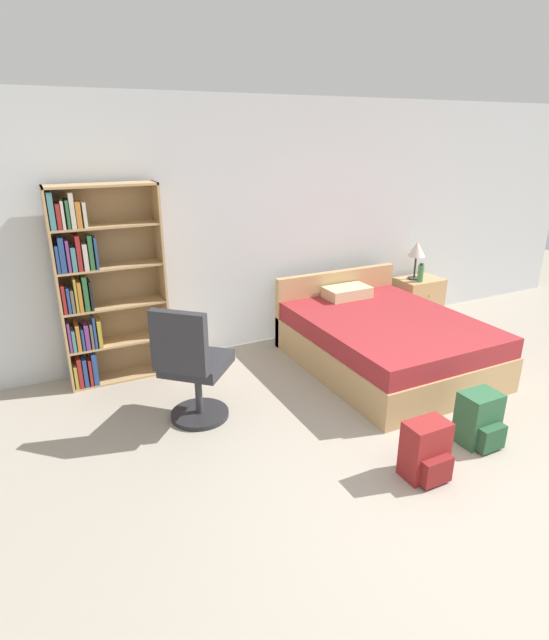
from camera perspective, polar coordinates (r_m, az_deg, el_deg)
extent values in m
plane|color=#A39989|center=(3.68, 24.93, -19.30)|extent=(14.00, 14.00, 0.00)
cube|color=silver|center=(5.49, 0.27, 10.73)|extent=(9.00, 0.06, 2.60)
cube|color=tan|center=(4.78, -23.49, 2.78)|extent=(0.02, 0.29, 1.84)
cube|color=tan|center=(4.90, -12.72, 4.42)|extent=(0.02, 0.29, 1.84)
cube|color=#A48256|center=(4.95, -18.31, 4.04)|extent=(0.94, 0.01, 1.84)
cube|color=tan|center=(5.15, -16.93, -6.08)|extent=(0.90, 0.28, 0.02)
cube|color=gold|center=(5.03, -21.80, -5.83)|extent=(0.03, 0.20, 0.22)
cube|color=maroon|center=(5.01, -21.40, -5.47)|extent=(0.04, 0.18, 0.29)
cube|color=navy|center=(5.04, -20.91, -5.34)|extent=(0.04, 0.23, 0.27)
cube|color=maroon|center=(5.03, -20.38, -5.35)|extent=(0.03, 0.22, 0.26)
cube|color=navy|center=(5.00, -19.90, -5.12)|extent=(0.04, 0.17, 0.31)
cube|color=tan|center=(5.00, -17.36, -2.31)|extent=(0.90, 0.28, 0.02)
cube|color=#7A387F|center=(4.89, -22.47, -1.63)|extent=(0.02, 0.22, 0.27)
cube|color=teal|center=(4.88, -22.03, -2.03)|extent=(0.03, 0.19, 0.20)
cube|color=orange|center=(4.90, -21.61, -1.67)|extent=(0.03, 0.23, 0.24)
cube|color=navy|center=(4.90, -21.15, -1.82)|extent=(0.02, 0.22, 0.20)
cube|color=#7A387F|center=(4.89, -20.73, -1.62)|extent=(0.04, 0.20, 0.23)
cube|color=#665B51|center=(4.88, -20.24, -1.57)|extent=(0.02, 0.17, 0.24)
cube|color=navy|center=(4.87, -19.94, -1.22)|extent=(0.02, 0.16, 0.30)
cube|color=gold|center=(4.88, -19.44, -1.36)|extent=(0.04, 0.17, 0.25)
cube|color=tan|center=(4.87, -17.82, 1.68)|extent=(0.90, 0.28, 0.02)
cube|color=maroon|center=(4.74, -22.97, 2.25)|extent=(0.03, 0.16, 0.25)
cube|color=navy|center=(4.75, -22.53, 2.18)|extent=(0.02, 0.16, 0.23)
cube|color=#665B51|center=(4.77, -22.15, 2.18)|extent=(0.03, 0.20, 0.21)
cube|color=gold|center=(4.75, -21.82, 2.76)|extent=(0.02, 0.18, 0.30)
cube|color=orange|center=(4.76, -21.42, 2.63)|extent=(0.03, 0.18, 0.27)
cube|color=#2D6638|center=(4.77, -20.88, 3.01)|extent=(0.04, 0.22, 0.31)
cube|color=black|center=(4.78, -20.33, 2.79)|extent=(0.02, 0.22, 0.26)
cube|color=tan|center=(4.77, -18.30, 5.85)|extent=(0.90, 0.28, 0.02)
cube|color=navy|center=(4.67, -23.62, 6.50)|extent=(0.03, 0.20, 0.24)
cube|color=navy|center=(4.68, -23.19, 6.97)|extent=(0.04, 0.22, 0.30)
cube|color=#7A387F|center=(4.66, -22.59, 6.83)|extent=(0.03, 0.18, 0.27)
cube|color=teal|center=(4.69, -22.06, 6.59)|extent=(0.04, 0.21, 0.21)
cube|color=maroon|center=(4.66, -21.55, 7.19)|extent=(0.04, 0.18, 0.31)
cube|color=beige|center=(4.68, -20.89, 6.85)|extent=(0.04, 0.19, 0.23)
cube|color=#2D6638|center=(4.66, -20.34, 7.31)|extent=(0.04, 0.16, 0.30)
cube|color=navy|center=(4.68, -19.83, 7.29)|extent=(0.02, 0.19, 0.28)
cube|color=tan|center=(4.70, -18.80, 10.18)|extent=(0.90, 0.28, 0.02)
cube|color=teal|center=(4.60, -24.23, 11.35)|extent=(0.04, 0.21, 0.31)
cube|color=maroon|center=(4.62, -23.55, 10.88)|extent=(0.03, 0.23, 0.21)
cube|color=beige|center=(4.60, -23.12, 11.05)|extent=(0.02, 0.19, 0.23)
cube|color=#2D6638|center=(4.61, -22.64, 11.15)|extent=(0.02, 0.20, 0.24)
cube|color=beige|center=(4.61, -22.22, 11.58)|extent=(0.04, 0.21, 0.30)
cube|color=orange|center=(4.60, -21.56, 11.15)|extent=(0.04, 0.16, 0.22)
cube|color=beige|center=(4.62, -20.97, 11.23)|extent=(0.03, 0.19, 0.21)
cube|color=tan|center=(4.65, -19.31, 14.38)|extent=(0.94, 0.29, 0.02)
cube|color=tan|center=(5.18, 12.58, -3.52)|extent=(1.53, 1.96, 0.34)
cube|color=maroon|center=(5.08, 12.82, -0.78)|extent=(1.49, 1.92, 0.19)
cube|color=tan|center=(5.80, 7.02, 1.84)|extent=(1.53, 0.08, 0.78)
cube|color=beige|center=(5.57, 8.29, 3.17)|extent=(0.50, 0.30, 0.12)
cylinder|color=#232326|center=(4.33, -8.52, -10.56)|extent=(0.49, 0.49, 0.04)
cylinder|color=#333338|center=(4.22, -8.67, -7.99)|extent=(0.06, 0.06, 0.40)
cube|color=#2D2D33|center=(4.11, -8.86, -4.90)|extent=(0.68, 0.68, 0.10)
cube|color=#2D2D33|center=(3.76, -10.86, -2.60)|extent=(0.38, 0.36, 0.49)
cube|color=tan|center=(6.51, 16.03, 2.22)|extent=(0.54, 0.39, 0.55)
sphere|color=tan|center=(6.34, 17.36, 2.63)|extent=(0.02, 0.02, 0.02)
cylinder|color=#333333|center=(6.40, 15.65, 4.63)|extent=(0.15, 0.15, 0.02)
cylinder|color=#333333|center=(6.36, 15.77, 5.85)|extent=(0.02, 0.02, 0.26)
cone|color=silver|center=(6.31, 15.96, 7.79)|extent=(0.21, 0.21, 0.18)
cylinder|color=#3F8C4C|center=(6.28, 16.36, 5.13)|extent=(0.07, 0.07, 0.20)
cylinder|color=#2D2D33|center=(6.25, 16.46, 6.13)|extent=(0.05, 0.05, 0.02)
cube|color=#2D603D|center=(4.17, 22.23, -10.30)|extent=(0.29, 0.22, 0.42)
cube|color=#275234|center=(4.14, 23.58, -12.29)|extent=(0.22, 0.08, 0.19)
cube|color=maroon|center=(3.69, 16.80, -13.94)|extent=(0.30, 0.19, 0.42)
cube|color=maroon|center=(3.67, 18.06, -16.11)|extent=(0.23, 0.07, 0.19)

